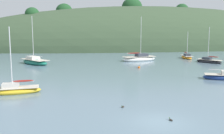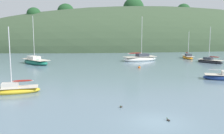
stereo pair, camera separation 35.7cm
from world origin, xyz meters
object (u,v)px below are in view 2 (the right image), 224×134
Objects in this scene: sailboat_teal_outer at (210,61)px; sailboat_orange_cutter at (188,57)px; sailboat_red_portside at (140,59)px; sailboat_white_near at (14,90)px; duck_trailing at (121,107)px; mooring_buoy_inner at (139,67)px; sailboat_cream_ketch at (35,62)px; duck_straggler at (168,120)px.

sailboat_teal_outer is 1.16× the size of sailboat_orange_cutter.
sailboat_white_near is at bearing -129.10° from sailboat_red_portside.
sailboat_white_near is at bearing 145.92° from duck_trailing.
mooring_buoy_inner is (-16.25, -4.88, -0.23)m from sailboat_teal_outer.
mooring_buoy_inner is (-3.11, -10.64, -0.34)m from sailboat_red_portside.
sailboat_red_portside is (-12.33, -2.55, 0.11)m from sailboat_orange_cutter.
sailboat_red_portside reaches higher than duck_trailing.
sailboat_cream_ketch is at bearing 173.46° from sailboat_teal_outer.
duck_trailing is (-23.18, -35.27, -0.30)m from sailboat_orange_cutter.
sailboat_teal_outer is 20.18× the size of duck_trailing.
sailboat_teal_outer is at bearing 48.34° from duck_trailing.
mooring_buoy_inner is at bearing -25.39° from sailboat_cream_ketch.
sailboat_red_portside is 11.09m from mooring_buoy_inner.
sailboat_white_near is 13.24× the size of mooring_buoy_inner.
sailboat_cream_ketch reaches higher than mooring_buoy_inner.
sailboat_orange_cutter is at bearing 40.43° from sailboat_white_near.
duck_straggler is (13.77, -34.76, -0.40)m from sailboat_cream_ketch.
mooring_buoy_inner is 26.34m from duck_straggler.
duck_straggler is (-8.08, -36.51, -0.41)m from sailboat_red_portside.
sailboat_teal_outer is 37.36m from duck_straggler.
sailboat_orange_cutter is (-0.81, 8.31, 0.00)m from sailboat_teal_outer.
sailboat_orange_cutter is 20.31m from mooring_buoy_inner.
sailboat_cream_ketch is at bearing -172.83° from sailboat_orange_cutter.
duck_trailing is at bearing 126.10° from duck_straggler.
duck_straggler is at bearing -68.40° from sailboat_cream_ketch.
sailboat_red_portside is 18.10× the size of mooring_buoy_inner.
sailboat_cream_ketch reaches higher than sailboat_orange_cutter.
sailboat_teal_outer is at bearing 30.47° from sailboat_white_near.
sailboat_white_near is 17.02× the size of duck_straggler.
sailboat_red_portside is 34.47m from duck_trailing.
sailboat_teal_outer reaches higher than sailboat_orange_cutter.
sailboat_red_portside is at bearing 73.70° from mooring_buoy_inner.
sailboat_teal_outer reaches higher than duck_straggler.
sailboat_white_near is at bearing 140.46° from duck_straggler.
duck_straggler is at bearing -39.54° from sailboat_white_near.
sailboat_red_portside is (21.85, 1.75, 0.01)m from sailboat_cream_ketch.
sailboat_cream_ketch is 1.49× the size of sailboat_orange_cutter.
duck_trailing is at bearing -108.34° from sailboat_red_portside.
sailboat_cream_ketch is 22.87× the size of duck_straggler.
sailboat_teal_outer is 13.86× the size of mooring_buoy_inner.
sailboat_cream_ketch reaches higher than duck_straggler.
sailboat_teal_outer is at bearing -23.69° from sailboat_red_portside.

